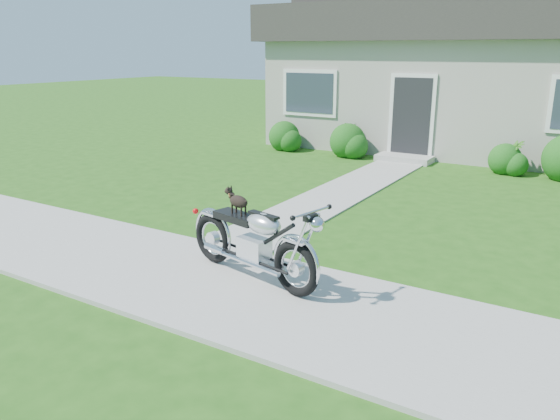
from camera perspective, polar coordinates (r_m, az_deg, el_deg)
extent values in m
plane|color=#235114|center=(6.37, -0.09, -9.49)|extent=(80.00, 80.00, 0.00)
cube|color=#9E9B93|center=(6.36, -0.09, -9.33)|extent=(24.00, 2.20, 0.04)
cube|color=#9E9B93|center=(11.20, 6.77, 2.01)|extent=(1.20, 8.00, 0.03)
cube|color=#A69F95|center=(17.19, 21.75, 11.02)|extent=(12.00, 6.00, 3.00)
cube|color=#2D2B28|center=(17.16, 22.48, 17.66)|extent=(12.60, 6.60, 1.00)
cube|color=black|center=(14.66, 13.55, 9.20)|extent=(1.00, 0.06, 2.10)
cube|color=#9E9B93|center=(14.48, 12.85, 5.27)|extent=(1.40, 0.70, 0.16)
cube|color=#2D3847|center=(15.79, 3.09, 12.12)|extent=(1.70, 0.05, 1.30)
sphere|color=#1B5316|center=(14.87, 7.08, 7.13)|extent=(0.96, 0.96, 0.96)
sphere|color=#1B5316|center=(15.79, 0.44, 7.68)|extent=(0.89, 0.89, 0.89)
sphere|color=#1B5316|center=(13.76, 22.45, 4.88)|extent=(0.76, 0.76, 0.76)
imported|color=#235A17|center=(14.94, 6.98, 7.23)|extent=(0.90, 0.83, 0.85)
imported|color=#346F1E|center=(13.77, 23.31, 5.08)|extent=(0.61, 0.61, 0.78)
torus|color=black|center=(6.27, 1.69, -6.14)|extent=(0.68, 0.26, 0.67)
torus|color=black|center=(7.30, -7.01, -2.94)|extent=(0.68, 0.26, 0.67)
cube|color=silver|center=(6.71, -2.72, -4.14)|extent=(0.44, 0.32, 0.30)
ellipsoid|color=silver|center=(6.48, -1.73, -1.45)|extent=(0.56, 0.40, 0.26)
cube|color=black|center=(6.81, -4.48, -0.76)|extent=(0.69, 0.40, 0.09)
cube|color=silver|center=(6.15, 1.71, -3.22)|extent=(0.32, 0.20, 0.03)
cube|color=silver|center=(7.20, -7.10, -0.39)|extent=(0.32, 0.20, 0.03)
cylinder|color=silver|center=(5.89, 3.32, -0.23)|extent=(0.16, 0.59, 0.03)
sphere|color=silver|center=(5.88, 3.89, -1.51)|extent=(0.20, 0.20, 0.17)
cylinder|color=silver|center=(6.68, -3.52, -5.46)|extent=(1.09, 0.30, 0.06)
ellipsoid|color=black|center=(6.73, -4.35, 0.89)|extent=(0.32, 0.20, 0.15)
sphere|color=black|center=(6.84, -5.37, 2.00)|extent=(0.11, 0.11, 0.09)
cylinder|color=black|center=(6.85, -4.59, 0.24)|extent=(0.03, 0.03, 0.12)
cylinder|color=black|center=(6.80, -5.03, 0.13)|extent=(0.03, 0.03, 0.12)
cylinder|color=black|center=(6.72, -3.62, -0.04)|extent=(0.03, 0.03, 0.12)
cylinder|color=black|center=(6.68, -4.06, -0.16)|extent=(0.03, 0.03, 0.12)
torus|color=#D47438|center=(6.82, -5.13, 1.59)|extent=(0.06, 0.09, 0.08)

